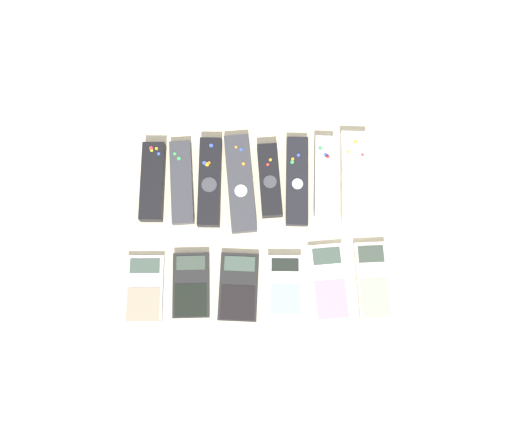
{
  "coord_description": "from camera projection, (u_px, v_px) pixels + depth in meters",
  "views": [
    {
      "loc": [
        -0.01,
        -0.19,
        1.0
      ],
      "look_at": [
        0.0,
        0.03,
        0.01
      ],
      "focal_mm": 35.0,
      "sensor_mm": 36.0,
      "label": 1
    }
  ],
  "objects": [
    {
      "name": "remote_0",
      "position": [
        153.0,
        182.0,
        1.03
      ],
      "size": [
        0.05,
        0.17,
        0.03
      ],
      "rotation": [
        0.0,
        0.0,
        -0.03
      ],
      "color": "black",
      "rests_on": "ground_plane"
    },
    {
      "name": "remote_3",
      "position": [
        240.0,
        183.0,
        1.03
      ],
      "size": [
        0.07,
        0.21,
        0.02
      ],
      "rotation": [
        0.0,
        0.0,
        0.07
      ],
      "color": "#333338",
      "rests_on": "ground_plane"
    },
    {
      "name": "remote_4",
      "position": [
        270.0,
        181.0,
        1.03
      ],
      "size": [
        0.05,
        0.15,
        0.03
      ],
      "rotation": [
        0.0,
        0.0,
        0.05
      ],
      "color": "black",
      "rests_on": "ground_plane"
    },
    {
      "name": "calculator_1",
      "position": [
        191.0,
        285.0,
        0.99
      ],
      "size": [
        0.07,
        0.13,
        0.02
      ],
      "rotation": [
        0.0,
        0.0,
        -0.0
      ],
      "color": "black",
      "rests_on": "ground_plane"
    },
    {
      "name": "ground_plane",
      "position": [
        256.0,
        239.0,
        1.01
      ],
      "size": [
        3.0,
        3.0,
        0.0
      ],
      "primitive_type": "plane",
      "color": "beige"
    },
    {
      "name": "remote_2",
      "position": [
        210.0,
        182.0,
        1.03
      ],
      "size": [
        0.05,
        0.19,
        0.03
      ],
      "rotation": [
        0.0,
        0.0,
        -0.03
      ],
      "color": "black",
      "rests_on": "ground_plane"
    },
    {
      "name": "calculator_3",
      "position": [
        285.0,
        286.0,
        0.98
      ],
      "size": [
        0.07,
        0.12,
        0.02
      ],
      "rotation": [
        0.0,
        0.0,
        -0.03
      ],
      "color": "silver",
      "rests_on": "ground_plane"
    },
    {
      "name": "remote_1",
      "position": [
        182.0,
        182.0,
        1.03
      ],
      "size": [
        0.05,
        0.18,
        0.02
      ],
      "rotation": [
        0.0,
        0.0,
        0.05
      ],
      "color": "#333338",
      "rests_on": "ground_plane"
    },
    {
      "name": "calculator_4",
      "position": [
        329.0,
        282.0,
        0.99
      ],
      "size": [
        0.08,
        0.15,
        0.01
      ],
      "rotation": [
        0.0,
        0.0,
        0.06
      ],
      "color": "silver",
      "rests_on": "ground_plane"
    },
    {
      "name": "remote_5",
      "position": [
        297.0,
        181.0,
        1.03
      ],
      "size": [
        0.05,
        0.19,
        0.02
      ],
      "rotation": [
        0.0,
        0.0,
        -0.05
      ],
      "color": "black",
      "rests_on": "ground_plane"
    },
    {
      "name": "calculator_5",
      "position": [
        373.0,
        280.0,
        0.99
      ],
      "size": [
        0.07,
        0.15,
        0.01
      ],
      "rotation": [
        0.0,
        0.0,
        0.02
      ],
      "color": "beige",
      "rests_on": "ground_plane"
    },
    {
      "name": "calculator_2",
      "position": [
        239.0,
        287.0,
        0.99
      ],
      "size": [
        0.08,
        0.14,
        0.01
      ],
      "rotation": [
        0.0,
        0.0,
        -0.07
      ],
      "color": "black",
      "rests_on": "ground_plane"
    },
    {
      "name": "remote_7",
      "position": [
        354.0,
        177.0,
        1.03
      ],
      "size": [
        0.06,
        0.2,
        0.02
      ],
      "rotation": [
        0.0,
        0.0,
        -0.05
      ],
      "color": "white",
      "rests_on": "ground_plane"
    },
    {
      "name": "calculator_0",
      "position": [
        144.0,
        289.0,
        0.99
      ],
      "size": [
        0.08,
        0.13,
        0.01
      ],
      "rotation": [
        0.0,
        0.0,
        -0.02
      ],
      "color": "#B2B2B7",
      "rests_on": "ground_plane"
    },
    {
      "name": "remote_6",
      "position": [
        325.0,
        177.0,
        1.03
      ],
      "size": [
        0.05,
        0.17,
        0.02
      ],
      "rotation": [
        0.0,
        0.0,
        -0.06
      ],
      "color": "silver",
      "rests_on": "ground_plane"
    }
  ]
}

